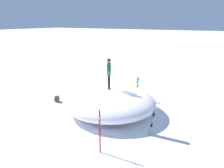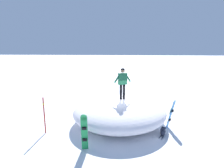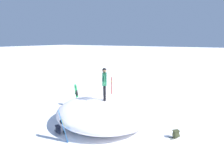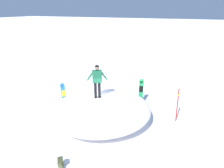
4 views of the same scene
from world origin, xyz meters
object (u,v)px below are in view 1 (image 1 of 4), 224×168
object	(u,v)px
backpack_near	(145,102)
backpack_far	(57,99)
snowboard_secondary_upright	(136,88)
trail_marker_pole	(100,131)
snowboard_primary_upright	(152,118)
snowboarder_standing	(109,71)

from	to	relation	value
backpack_near	backpack_far	bearing A→B (deg)	-64.37
snowboard_secondary_upright	trail_marker_pole	xyz separation A→B (m)	(6.46, 1.27, 0.15)
snowboard_primary_upright	backpack_far	bearing A→B (deg)	-98.03
backpack_far	trail_marker_pole	xyz separation A→B (m)	(3.42, 5.64, 0.77)
snowboard_primary_upright	backpack_near	xyz separation A→B (m)	(-3.50, -1.72, -0.66)
backpack_far	trail_marker_pole	bearing A→B (deg)	58.77
snowboarder_standing	backpack_near	xyz separation A→B (m)	(-2.11, 1.45, -2.28)
backpack_near	snowboarder_standing	bearing A→B (deg)	-34.41
snowboard_secondary_upright	trail_marker_pole	bearing A→B (deg)	11.13
snowboard_primary_upright	snowboard_secondary_upright	world-z (taller)	snowboard_primary_upright
snowboard_primary_upright	backpack_near	distance (m)	3.96
trail_marker_pole	snowboard_primary_upright	bearing A→B (deg)	151.44
snowboard_primary_upright	trail_marker_pole	size ratio (longest dim) A/B	0.88
snowboarder_standing	backpack_near	size ratio (longest dim) A/B	2.65
backpack_far	trail_marker_pole	distance (m)	6.64
snowboard_secondary_upright	trail_marker_pole	size ratio (longest dim) A/B	0.86
snowboard_primary_upright	snowboard_secondary_upright	size ratio (longest dim) A/B	1.03
snowboard_secondary_upright	backpack_far	distance (m)	5.36
snowboard_primary_upright	backpack_near	bearing A→B (deg)	-153.76
snowboarder_standing	snowboard_secondary_upright	bearing A→B (deg)	167.76
trail_marker_pole	backpack_far	bearing A→B (deg)	-121.23
trail_marker_pole	snowboard_secondary_upright	bearing A→B (deg)	-168.87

